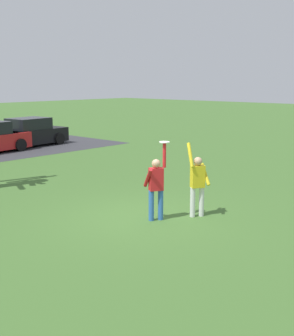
{
  "coord_description": "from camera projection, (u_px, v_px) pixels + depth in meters",
  "views": [
    {
      "loc": [
        -8.61,
        -7.86,
        3.66
      ],
      "look_at": [
        0.53,
        0.33,
        1.24
      ],
      "focal_mm": 47.6,
      "sensor_mm": 36.0,
      "label": 1
    }
  ],
  "objects": [
    {
      "name": "frisbee_disc",
      "position": [
        164.0,
        142.0,
        11.54
      ],
      "size": [
        0.27,
        0.27,
        0.02
      ],
      "primitive_type": "cylinder",
      "color": "white",
      "rests_on": "person_catcher"
    },
    {
      "name": "ground_plane",
      "position": [
        143.0,
        217.0,
        12.15
      ],
      "size": [
        120.0,
        120.0,
        0.0
      ],
      "primitive_type": "plane",
      "color": "#426B2D"
    },
    {
      "name": "person_catcher",
      "position": [
        156.0,
        184.0,
        11.7
      ],
      "size": [
        0.58,
        0.53,
        2.08
      ],
      "rotation": [
        0.0,
        0.0,
        -0.55
      ],
      "color": "#3366B7",
      "rests_on": "ground_plane"
    },
    {
      "name": "person_defender",
      "position": [
        198.0,
        181.0,
        12.02
      ],
      "size": [
        0.65,
        0.62,
        2.04
      ],
      "rotation": [
        0.0,
        0.0,
        2.59
      ],
      "color": "silver",
      "rests_on": "ground_plane"
    },
    {
      "name": "parked_car_black",
      "position": [
        31.0,
        133.0,
        25.29
      ],
      "size": [
        4.26,
        2.35,
        1.59
      ],
      "rotation": [
        0.0,
        0.0,
        0.1
      ],
      "color": "black",
      "rests_on": "ground_plane"
    }
  ]
}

